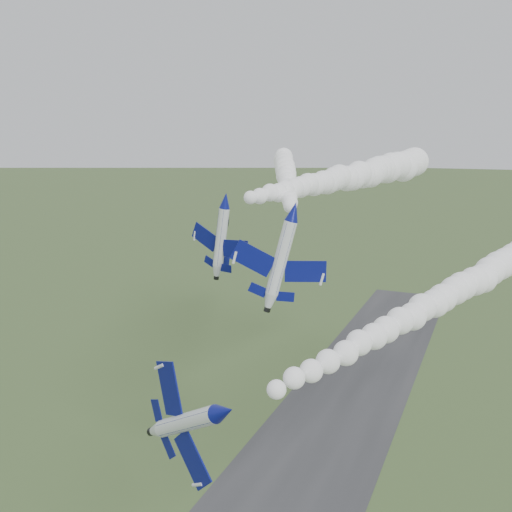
{
  "coord_description": "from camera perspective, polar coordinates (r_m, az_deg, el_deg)",
  "views": [
    {
      "loc": [
        26.64,
        -40.43,
        54.43
      ],
      "look_at": [
        0.26,
        20.77,
        40.39
      ],
      "focal_mm": 40.0,
      "sensor_mm": 36.0,
      "label": 1
    }
  ],
  "objects": [
    {
      "name": "jet_lead",
      "position": [
        48.84,
        -3.3,
        -15.33
      ],
      "size": [
        8.05,
        13.73,
        10.32
      ],
      "rotation": [
        0.0,
        1.06,
        -0.4
      ],
      "color": "white"
    },
    {
      "name": "smoke_trail_jet_lead",
      "position": [
        79.24,
        20.44,
        -2.65
      ],
      "size": [
        34.22,
        71.54,
        5.02
      ],
      "primitive_type": null,
      "rotation": [
        0.0,
        0.0,
        -0.4
      ],
      "color": "white"
    },
    {
      "name": "runway",
      "position": [
        92.9,
        2.31,
        -23.96
      ],
      "size": [
        24.0,
        260.0,
        0.04
      ],
      "primitive_type": "cube",
      "color": "#2D2D30",
      "rests_on": "ground"
    },
    {
      "name": "jet_pair_left",
      "position": [
        71.84,
        -3.13,
        5.58
      ],
      "size": [
        9.72,
        11.48,
        3.16
      ],
      "rotation": [
        0.0,
        0.17,
        -0.28
      ],
      "color": "white"
    },
    {
      "name": "jet_pair_right",
      "position": [
        68.19,
        3.8,
        4.48
      ],
      "size": [
        11.44,
        13.51,
        4.24
      ],
      "rotation": [
        0.0,
        0.25,
        0.4
      ],
      "color": "white"
    },
    {
      "name": "smoke_trail_jet_pair_right",
      "position": [
        107.97,
        3.03,
        8.14
      ],
      "size": [
        32.52,
        68.18,
        4.5
      ],
      "primitive_type": null,
      "rotation": [
        0.0,
        0.0,
        0.4
      ],
      "color": "white"
    },
    {
      "name": "smoke_trail_jet_pair_left",
      "position": [
        97.57,
        9.33,
        7.83
      ],
      "size": [
        21.63,
        57.95,
        5.8
      ],
      "primitive_type": null,
      "rotation": [
        0.0,
        0.0,
        -0.28
      ],
      "color": "white"
    }
  ]
}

